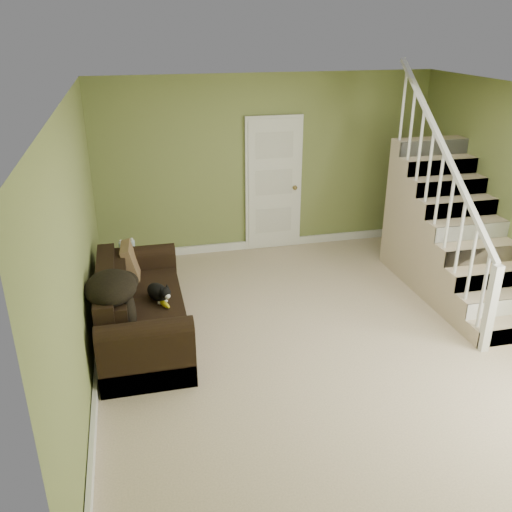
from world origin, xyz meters
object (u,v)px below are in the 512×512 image
side_table (130,273)px  cat (158,293)px  sofa (139,312)px  banana (165,304)px

side_table → cat: (0.29, -1.16, 0.27)m
side_table → cat: side_table is taller
sofa → banana: sofa is taller
sofa → banana: bearing=-34.3°
cat → sofa: bearing=146.0°
sofa → banana: (0.28, -0.19, 0.16)m
sofa → cat: 0.32m
cat → banana: cat is taller
sofa → side_table: 1.13m
cat → banana: size_ratio=2.47×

